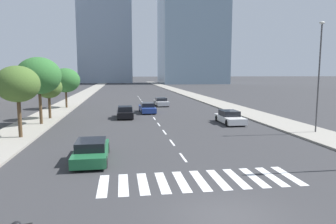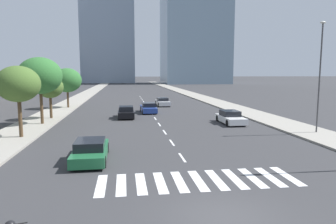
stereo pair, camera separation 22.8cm
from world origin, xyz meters
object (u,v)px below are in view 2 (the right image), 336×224
Objects in this scene: street_tree_nearest at (18,84)px; street_tree_second at (40,76)px; street_lamp_east at (320,70)px; sedan_silver_2 at (163,102)px; sedan_blue_3 at (148,108)px; sedan_black_4 at (126,112)px; sedan_white_1 at (230,118)px; street_tree_third at (50,87)px; sedan_green_0 at (91,151)px; street_tree_fourth at (67,80)px.

street_tree_second is (-0.00, 6.27, 0.57)m from street_tree_nearest.
street_tree_nearest is (-23.74, 1.54, -1.06)m from street_lamp_east.
sedan_silver_2 is 0.49× the size of street_lamp_east.
street_lamp_east reaches higher than sedan_silver_2.
sedan_blue_3 is 5.12m from sedan_black_4.
sedan_silver_2 is 8.30m from sedan_blue_3.
sedan_silver_2 is 0.69× the size of street_tree_second.
sedan_blue_3 is at bearing -33.67° from sedan_black_4.
street_tree_third reaches higher than sedan_white_1.
sedan_silver_2 is (7.87, 28.85, -0.00)m from sedan_green_0.
street_lamp_east is (17.80, 5.29, 4.69)m from sedan_green_0.
sedan_silver_2 is 0.79× the size of street_tree_fourth.
street_lamp_east is at bearing -18.20° from street_tree_second.
sedan_green_0 is 0.87× the size of street_tree_nearest.
street_tree_fourth is (-5.94, 27.29, 3.42)m from sedan_green_0.
sedan_blue_3 is 0.76× the size of street_tree_second.
street_tree_second is at bearing 24.15° from sedan_green_0.
street_tree_fourth is at bearing -85.49° from sedan_silver_2.
street_tree_third is (-10.98, -4.19, 2.92)m from sedan_blue_3.
sedan_black_4 is at bearing 24.48° from street_tree_second.
street_lamp_east is 1.41× the size of street_tree_second.
street_tree_second is at bearing 124.30° from sedan_blue_3.
street_lamp_east is 32.39m from street_tree_fourth.
sedan_blue_3 is (5.04, 21.04, 0.02)m from sedan_green_0.
sedan_green_0 is at bearing -77.72° from street_tree_fourth.
street_lamp_east is at bearing 40.57° from sedan_white_1.
sedan_black_4 is at bearing 144.46° from sedan_blue_3.
sedan_green_0 is at bearing 172.85° from sedan_black_4.
sedan_silver_2 is 14.31m from street_tree_fourth.
sedan_silver_2 is at bearing -15.50° from sedan_green_0.
street_tree_fourth reaches higher than sedan_white_1.
street_tree_third is (-5.94, 16.85, 2.94)m from sedan_green_0.
sedan_green_0 is at bearing -65.60° from street_tree_second.
sedan_black_4 is at bearing -7.67° from sedan_green_0.
street_tree_nearest is 0.98× the size of street_tree_fourth.
sedan_white_1 is 1.04× the size of sedan_silver_2.
sedan_white_1 is 19.47m from street_tree_third.
sedan_blue_3 is at bearing 20.87° from street_tree_third.
street_tree_third is at bearing 89.82° from sedan_black_4.
street_tree_third is at bearing 90.00° from street_tree_second.
street_tree_third is at bearing 109.27° from sedan_blue_3.
sedan_green_0 is 16.93m from sedan_black_4.
street_tree_nearest is 0.85× the size of street_tree_second.
street_tree_nearest is 20.47m from street_tree_fourth.
sedan_white_1 is 0.84× the size of street_tree_nearest.
street_tree_nearest reaches higher than sedan_black_4.
sedan_green_0 is 1.07× the size of sedan_silver_2.
sedan_black_4 is 0.48× the size of street_lamp_east.
street_tree_fourth is at bearing 12.02° from sedan_green_0.
sedan_white_1 reaches higher than sedan_silver_2.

